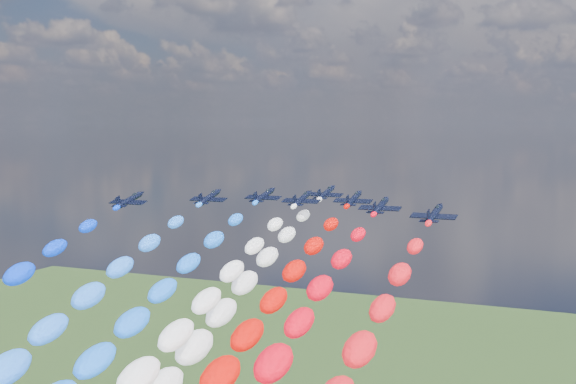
% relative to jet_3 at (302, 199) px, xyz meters
% --- Properties ---
extents(jet_0, '(8.47, 11.51, 5.08)m').
position_rel_jet_3_xyz_m(jet_0, '(-32.78, -16.78, 0.00)').
color(jet_0, black).
extents(jet_1, '(8.37, 11.44, 5.08)m').
position_rel_jet_3_xyz_m(jet_1, '(-20.10, -4.76, 0.00)').
color(jet_1, black).
extents(jet_2, '(8.91, 11.82, 5.08)m').
position_rel_jet_3_xyz_m(jet_2, '(-10.73, 3.60, 0.00)').
color(jet_2, black).
extents(jet_3, '(8.45, 11.50, 5.08)m').
position_rel_jet_3_xyz_m(jet_3, '(0.00, 0.00, 0.00)').
color(jet_3, black).
extents(jet_4, '(8.84, 11.77, 5.08)m').
position_rel_jet_3_xyz_m(jet_4, '(-0.24, 15.54, 0.00)').
color(jet_4, black).
extents(trail_4, '(6.84, 130.92, 53.67)m').
position_rel_jet_3_xyz_m(trail_4, '(-0.24, -51.07, -24.56)').
color(trail_4, silver).
extents(jet_5, '(8.30, 11.39, 5.08)m').
position_rel_jet_3_xyz_m(jet_5, '(10.22, 4.44, 0.00)').
color(jet_5, black).
extents(jet_6, '(8.34, 11.42, 5.08)m').
position_rel_jet_3_xyz_m(jet_6, '(19.56, -6.90, 0.00)').
color(jet_6, black).
extents(jet_7, '(8.77, 11.73, 5.08)m').
position_rel_jet_3_xyz_m(jet_7, '(32.24, -15.94, 0.00)').
color(jet_7, black).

